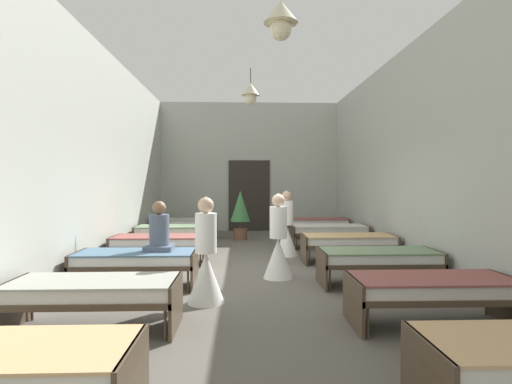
{
  "coord_description": "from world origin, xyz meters",
  "views": [
    {
      "loc": [
        -0.28,
        -7.59,
        1.7
      ],
      "look_at": [
        0.0,
        0.12,
        1.49
      ],
      "focal_mm": 29.14,
      "sensor_mm": 36.0,
      "label": 1
    }
  ],
  "objects_px": {
    "bed_right_row_1": "(432,288)",
    "bed_left_row_3": "(159,242)",
    "bed_right_row_2": "(378,258)",
    "nurse_mid_aisle": "(278,248)",
    "bed_left_row_4": "(174,231)",
    "nurse_near_aisle": "(286,232)",
    "potted_plant": "(240,210)",
    "bed_left_row_1": "(94,292)",
    "bed_right_row_4": "(329,230)",
    "bed_right_row_3": "(348,241)",
    "bed_right_row_5": "(315,223)",
    "nurse_far_aisle": "(206,265)",
    "patient_seated_primary": "(159,232)",
    "bed_left_row_5": "(185,223)",
    "bed_left_row_2": "(136,260)"
  },
  "relations": [
    {
      "from": "potted_plant",
      "to": "bed_right_row_2",
      "type": "bearing_deg",
      "value": -67.29
    },
    {
      "from": "bed_right_row_1",
      "to": "potted_plant",
      "type": "distance_m",
      "value": 7.63
    },
    {
      "from": "bed_left_row_2",
      "to": "bed_right_row_5",
      "type": "xyz_separation_m",
      "value": [
        3.91,
        5.7,
        0.0
      ]
    },
    {
      "from": "bed_left_row_2",
      "to": "potted_plant",
      "type": "bearing_deg",
      "value": 72.92
    },
    {
      "from": "bed_right_row_4",
      "to": "bed_left_row_5",
      "type": "height_order",
      "value": "same"
    },
    {
      "from": "bed_left_row_2",
      "to": "nurse_near_aisle",
      "type": "height_order",
      "value": "nurse_near_aisle"
    },
    {
      "from": "bed_left_row_4",
      "to": "bed_right_row_4",
      "type": "xyz_separation_m",
      "value": [
        3.91,
        0.0,
        0.0
      ]
    },
    {
      "from": "bed_right_row_5",
      "to": "nurse_far_aisle",
      "type": "relative_size",
      "value": 1.28
    },
    {
      "from": "bed_right_row_1",
      "to": "nurse_mid_aisle",
      "type": "bearing_deg",
      "value": 122.97
    },
    {
      "from": "bed_right_row_5",
      "to": "potted_plant",
      "type": "xyz_separation_m",
      "value": [
        -2.25,
        -0.32,
        0.41
      ]
    },
    {
      "from": "bed_right_row_3",
      "to": "potted_plant",
      "type": "xyz_separation_m",
      "value": [
        -2.25,
        3.48,
        0.41
      ]
    },
    {
      "from": "bed_right_row_2",
      "to": "nurse_mid_aisle",
      "type": "xyz_separation_m",
      "value": [
        -1.59,
        0.54,
        0.09
      ]
    },
    {
      "from": "potted_plant",
      "to": "patient_seated_primary",
      "type": "bearing_deg",
      "value": -103.87
    },
    {
      "from": "bed_left_row_4",
      "to": "nurse_near_aisle",
      "type": "height_order",
      "value": "nurse_near_aisle"
    },
    {
      "from": "potted_plant",
      "to": "nurse_mid_aisle",
      "type": "bearing_deg",
      "value": -82.14
    },
    {
      "from": "bed_left_row_4",
      "to": "patient_seated_primary",
      "type": "distance_m",
      "value": 3.74
    },
    {
      "from": "bed_left_row_5",
      "to": "nurse_mid_aisle",
      "type": "height_order",
      "value": "nurse_mid_aisle"
    },
    {
      "from": "bed_right_row_1",
      "to": "bed_left_row_3",
      "type": "xyz_separation_m",
      "value": [
        -3.91,
        3.8,
        0.0
      ]
    },
    {
      "from": "bed_left_row_1",
      "to": "bed_right_row_5",
      "type": "relative_size",
      "value": 1.0
    },
    {
      "from": "bed_right_row_2",
      "to": "bed_left_row_4",
      "type": "distance_m",
      "value": 5.45
    },
    {
      "from": "bed_right_row_2",
      "to": "bed_right_row_3",
      "type": "distance_m",
      "value": 1.9
    },
    {
      "from": "bed_right_row_2",
      "to": "bed_right_row_3",
      "type": "bearing_deg",
      "value": 90.0
    },
    {
      "from": "patient_seated_primary",
      "to": "potted_plant",
      "type": "bearing_deg",
      "value": 76.13
    },
    {
      "from": "nurse_mid_aisle",
      "to": "bed_right_row_5",
      "type": "bearing_deg",
      "value": -29.13
    },
    {
      "from": "nurse_mid_aisle",
      "to": "bed_left_row_4",
      "type": "bearing_deg",
      "value": 23.45
    },
    {
      "from": "bed_left_row_4",
      "to": "nurse_near_aisle",
      "type": "bearing_deg",
      "value": -22.13
    },
    {
      "from": "bed_left_row_3",
      "to": "nurse_mid_aisle",
      "type": "distance_m",
      "value": 2.69
    },
    {
      "from": "patient_seated_primary",
      "to": "bed_right_row_1",
      "type": "bearing_deg",
      "value": -29.34
    },
    {
      "from": "bed_left_row_1",
      "to": "bed_right_row_4",
      "type": "height_order",
      "value": "same"
    },
    {
      "from": "bed_right_row_2",
      "to": "bed_left_row_3",
      "type": "relative_size",
      "value": 1.0
    },
    {
      "from": "potted_plant",
      "to": "bed_left_row_1",
      "type": "bearing_deg",
      "value": -102.8
    },
    {
      "from": "bed_left_row_3",
      "to": "bed_right_row_4",
      "type": "distance_m",
      "value": 4.34
    },
    {
      "from": "bed_left_row_5",
      "to": "nurse_mid_aisle",
      "type": "xyz_separation_m",
      "value": [
        2.32,
        -5.16,
        0.09
      ]
    },
    {
      "from": "bed_left_row_1",
      "to": "nurse_near_aisle",
      "type": "relative_size",
      "value": 1.28
    },
    {
      "from": "bed_right_row_3",
      "to": "bed_right_row_4",
      "type": "bearing_deg",
      "value": 90.0
    },
    {
      "from": "nurse_far_aisle",
      "to": "patient_seated_primary",
      "type": "bearing_deg",
      "value": -21.4
    },
    {
      "from": "bed_left_row_2",
      "to": "bed_right_row_4",
      "type": "relative_size",
      "value": 1.0
    },
    {
      "from": "bed_left_row_5",
      "to": "bed_right_row_5",
      "type": "height_order",
      "value": "same"
    },
    {
      "from": "bed_right_row_2",
      "to": "nurse_mid_aisle",
      "type": "relative_size",
      "value": 1.28
    },
    {
      "from": "bed_left_row_1",
      "to": "patient_seated_primary",
      "type": "bearing_deg",
      "value": 80.07
    },
    {
      "from": "bed_left_row_2",
      "to": "nurse_mid_aisle",
      "type": "bearing_deg",
      "value": 13.19
    },
    {
      "from": "bed_left_row_1",
      "to": "bed_left_row_3",
      "type": "xyz_separation_m",
      "value": [
        0.0,
        3.8,
        0.0
      ]
    },
    {
      "from": "bed_right_row_4",
      "to": "bed_right_row_5",
      "type": "height_order",
      "value": "same"
    },
    {
      "from": "bed_right_row_5",
      "to": "potted_plant",
      "type": "relative_size",
      "value": 1.34
    },
    {
      "from": "bed_left_row_4",
      "to": "bed_left_row_3",
      "type": "bearing_deg",
      "value": -90.0
    },
    {
      "from": "bed_right_row_4",
      "to": "nurse_far_aisle",
      "type": "xyz_separation_m",
      "value": [
        -2.72,
        -4.69,
        0.09
      ]
    },
    {
      "from": "bed_right_row_4",
      "to": "patient_seated_primary",
      "type": "distance_m",
      "value": 5.15
    },
    {
      "from": "nurse_near_aisle",
      "to": "patient_seated_primary",
      "type": "distance_m",
      "value": 3.52
    },
    {
      "from": "bed_left_row_1",
      "to": "bed_left_row_5",
      "type": "height_order",
      "value": "same"
    },
    {
      "from": "bed_left_row_1",
      "to": "bed_right_row_1",
      "type": "bearing_deg",
      "value": 0.0
    }
  ]
}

